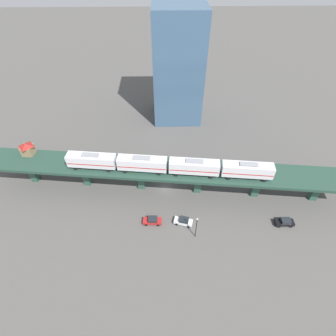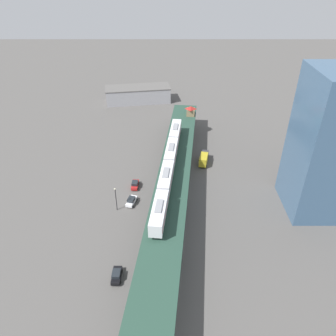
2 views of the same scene
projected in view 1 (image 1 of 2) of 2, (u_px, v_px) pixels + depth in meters
ground_plane at (166, 188)px, 71.25m from camera, size 400.00×400.00×0.00m
elevated_viaduct at (166, 171)px, 66.72m from camera, size 18.45×92.37×7.58m
subway_train at (168, 165)px, 63.18m from camera, size 8.26×49.81×4.45m
signal_hut at (27, 148)px, 68.81m from camera, size 3.55×3.55×3.40m
street_car_black at (285, 222)px, 62.26m from camera, size 1.99×4.42×1.89m
street_car_white at (184, 221)px, 62.46m from camera, size 2.90×4.72×1.89m
street_car_red at (152, 221)px, 62.58m from camera, size 2.11×4.48×1.89m
delivery_truck at (110, 160)px, 76.76m from camera, size 3.76×7.52×3.20m
street_lamp at (196, 226)px, 57.76m from camera, size 0.44×0.44×6.94m
office_tower at (178, 67)px, 85.41m from camera, size 16.00×16.00×36.00m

